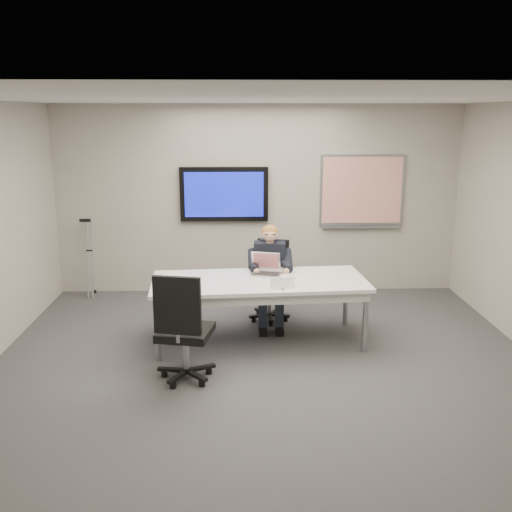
{
  "coord_description": "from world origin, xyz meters",
  "views": [
    {
      "loc": [
        -0.28,
        -5.44,
        2.67
      ],
      "look_at": [
        -0.08,
        1.13,
        1.01
      ],
      "focal_mm": 40.0,
      "sensor_mm": 36.0,
      "label": 1
    }
  ],
  "objects_px": {
    "office_chair_far": "(270,295)",
    "office_chair_near": "(185,348)",
    "conference_table": "(259,287)",
    "seated_person": "(270,287)",
    "laptop": "(266,268)"
  },
  "relations": [
    {
      "from": "office_chair_far",
      "to": "office_chair_near",
      "type": "relative_size",
      "value": 0.9
    },
    {
      "from": "office_chair_near",
      "to": "seated_person",
      "type": "xyz_separation_m",
      "value": [
        0.95,
        1.54,
        0.16
      ]
    },
    {
      "from": "seated_person",
      "to": "laptop",
      "type": "bearing_deg",
      "value": -98.57
    },
    {
      "from": "conference_table",
      "to": "laptop",
      "type": "height_order",
      "value": "laptop"
    },
    {
      "from": "office_chair_near",
      "to": "laptop",
      "type": "relative_size",
      "value": 2.81
    },
    {
      "from": "conference_table",
      "to": "office_chair_far",
      "type": "relative_size",
      "value": 2.45
    },
    {
      "from": "conference_table",
      "to": "seated_person",
      "type": "height_order",
      "value": "seated_person"
    },
    {
      "from": "conference_table",
      "to": "seated_person",
      "type": "distance_m",
      "value": 0.57
    },
    {
      "from": "office_chair_far",
      "to": "seated_person",
      "type": "xyz_separation_m",
      "value": [
        -0.01,
        -0.24,
        0.19
      ]
    },
    {
      "from": "office_chair_far",
      "to": "seated_person",
      "type": "height_order",
      "value": "seated_person"
    },
    {
      "from": "office_chair_far",
      "to": "seated_person",
      "type": "bearing_deg",
      "value": -76.91
    },
    {
      "from": "office_chair_near",
      "to": "seated_person",
      "type": "height_order",
      "value": "seated_person"
    },
    {
      "from": "office_chair_near",
      "to": "seated_person",
      "type": "distance_m",
      "value": 1.82
    },
    {
      "from": "office_chair_far",
      "to": "office_chair_near",
      "type": "distance_m",
      "value": 2.03
    },
    {
      "from": "office_chair_far",
      "to": "laptop",
      "type": "bearing_deg",
      "value": -82.36
    }
  ]
}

